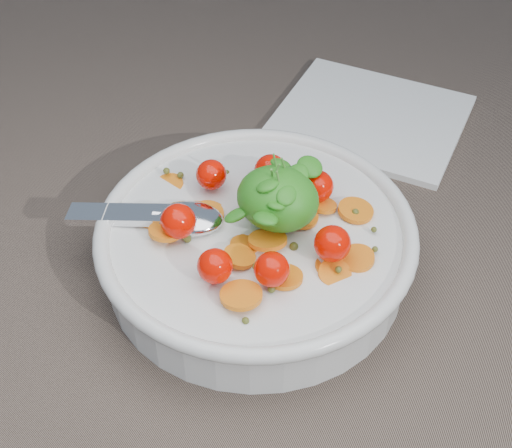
% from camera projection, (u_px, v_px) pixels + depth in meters
% --- Properties ---
extents(ground, '(6.00, 6.00, 0.00)m').
position_uv_depth(ground, '(296.00, 260.00, 0.60)').
color(ground, '#6D5B4E').
rests_on(ground, ground).
extents(bowl, '(0.27, 0.25, 0.11)m').
position_uv_depth(bowl, '(256.00, 243.00, 0.57)').
color(bowl, silver).
rests_on(bowl, ground).
extents(napkin, '(0.19, 0.16, 0.01)m').
position_uv_depth(napkin, '(370.00, 118.00, 0.74)').
color(napkin, silver).
rests_on(napkin, ground).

